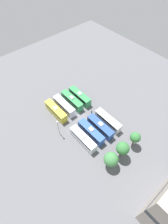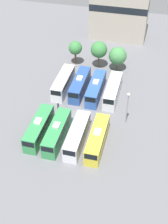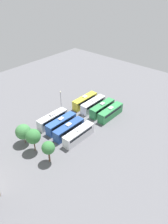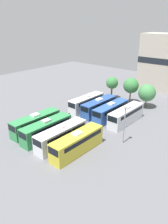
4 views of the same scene
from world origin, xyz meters
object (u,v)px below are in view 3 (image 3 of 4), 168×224
(bus_0, at_px, (110,112))
(tree_2, at_px, (23,132))
(light_pole, at_px, (61,97))
(tree_1, at_px, (33,136))
(bus_2, at_px, (93,104))
(bus_7, at_px, (52,119))
(bus_4, at_px, (79,134))
(bus_3, at_px, (85,101))
(bus_5, at_px, (69,129))
(bus_1, at_px, (102,108))
(tree_0, at_px, (48,148))
(worker_person, at_px, (92,124))
(bus_6, at_px, (61,123))

(bus_0, height_order, tree_2, tree_2)
(light_pole, height_order, tree_1, light_pole)
(bus_2, bearing_deg, bus_7, 75.75)
(bus_7, relative_size, light_pole, 1.45)
(bus_7, height_order, light_pole, light_pole)
(bus_4, xyz_separation_m, tree_2, (10.34, 10.90, 2.01))
(bus_3, xyz_separation_m, bus_5, (-7.31, 15.50, 0.00))
(bus_2, xyz_separation_m, bus_7, (3.87, 15.25, 0.00))
(bus_1, xyz_separation_m, tree_1, (2.19, 26.56, 2.98))
(bus_1, xyz_separation_m, bus_7, (7.71, 15.36, 0.00))
(bus_3, bearing_deg, light_pole, 61.26)
(tree_2, bearing_deg, bus_4, -133.50)
(light_pole, bearing_deg, bus_0, -154.15)
(bus_1, bearing_deg, bus_4, 102.79)
(tree_0, bearing_deg, bus_7, -44.56)
(bus_3, height_order, tree_0, tree_0)
(bus_2, bearing_deg, tree_0, 105.90)
(bus_0, bearing_deg, bus_2, -1.52)
(light_pole, relative_size, tree_0, 1.18)
(bus_2, distance_m, tree_1, 26.67)
(light_pole, bearing_deg, bus_5, 145.42)
(tree_0, bearing_deg, bus_4, -89.09)
(light_pole, xyz_separation_m, tree_0, (-15.44, 18.86, -0.54))
(bus_5, xyz_separation_m, light_pole, (11.47, -7.91, 3.14))
(worker_person, relative_size, tree_2, 0.30)
(bus_5, bearing_deg, worker_person, -110.76)
(bus_7, bearing_deg, bus_5, 177.75)
(bus_2, distance_m, tree_2, 26.59)
(bus_1, distance_m, bus_3, 7.58)
(bus_0, height_order, light_pole, light_pole)
(bus_7, bearing_deg, bus_1, -116.67)
(bus_0, xyz_separation_m, bus_1, (3.61, -0.31, 0.00))
(bus_5, bearing_deg, bus_6, -8.30)
(bus_7, distance_m, tree_0, 16.24)
(light_pole, bearing_deg, bus_2, -135.97)
(bus_6, xyz_separation_m, worker_person, (-6.49, -6.73, -1.00))
(worker_person, bearing_deg, bus_0, -97.83)
(bus_1, height_order, tree_0, tree_0)
(bus_6, relative_size, light_pole, 1.45)
(bus_0, distance_m, bus_7, 18.83)
(bus_0, relative_size, tree_2, 1.75)
(bus_2, distance_m, bus_3, 3.74)
(bus_3, relative_size, tree_2, 1.75)
(bus_5, bearing_deg, bus_7, -2.25)
(bus_5, xyz_separation_m, bus_7, (7.45, -0.29, 0.00))
(bus_2, relative_size, tree_2, 1.75)
(bus_5, bearing_deg, bus_3, -64.73)
(worker_person, height_order, tree_2, tree_2)
(tree_2, bearing_deg, light_pole, -75.26)
(bus_2, height_order, tree_2, tree_2)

